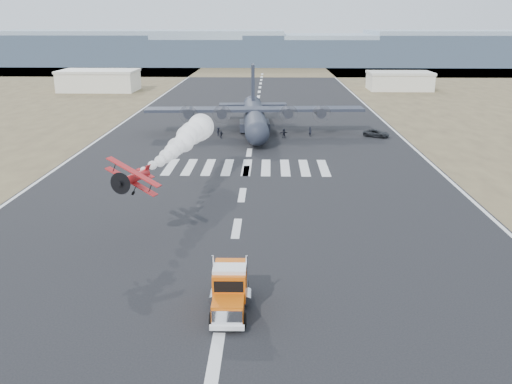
{
  "coord_description": "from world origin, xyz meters",
  "views": [
    {
      "loc": [
        3.62,
        -31.7,
        21.95
      ],
      "look_at": [
        2.12,
        24.75,
        4.0
      ],
      "focal_mm": 38.0,
      "sensor_mm": 36.0,
      "label": 1
    }
  ],
  "objects_px": {
    "transport_aircraft": "(255,116)",
    "crew_d": "(221,134)",
    "crew_b": "(261,132)",
    "crew_f": "(284,133)",
    "aerobatic_biplane": "(133,178)",
    "crew_e": "(253,131)",
    "crew_a": "(310,132)",
    "hangar_left": "(99,80)",
    "crew_g": "(249,137)",
    "support_vehicle": "(376,133)",
    "crew_h": "(260,136)",
    "crew_c": "(218,131)",
    "hangar_right": "(399,81)",
    "semi_truck": "(230,288)"
  },
  "relations": [
    {
      "from": "semi_truck",
      "to": "transport_aircraft",
      "type": "height_order",
      "value": "transport_aircraft"
    },
    {
      "from": "hangar_right",
      "to": "support_vehicle",
      "type": "xyz_separation_m",
      "value": [
        -21.45,
        -76.09,
        -2.31
      ]
    },
    {
      "from": "hangar_right",
      "to": "crew_a",
      "type": "xyz_separation_m",
      "value": [
        -34.48,
        -75.87,
        -2.07
      ]
    },
    {
      "from": "crew_c",
      "to": "aerobatic_biplane",
      "type": "bearing_deg",
      "value": -156.89
    },
    {
      "from": "hangar_right",
      "to": "support_vehicle",
      "type": "bearing_deg",
      "value": -105.74
    },
    {
      "from": "hangar_right",
      "to": "crew_b",
      "type": "height_order",
      "value": "hangar_right"
    },
    {
      "from": "crew_b",
      "to": "transport_aircraft",
      "type": "bearing_deg",
      "value": -129.46
    },
    {
      "from": "semi_truck",
      "to": "crew_h",
      "type": "height_order",
      "value": "semi_truck"
    },
    {
      "from": "hangar_left",
      "to": "crew_f",
      "type": "xyz_separation_m",
      "value": [
        58.31,
        -72.46,
        -2.51
      ]
    },
    {
      "from": "crew_e",
      "to": "crew_f",
      "type": "distance_m",
      "value": 6.73
    },
    {
      "from": "support_vehicle",
      "to": "crew_f",
      "type": "height_order",
      "value": "crew_f"
    },
    {
      "from": "semi_truck",
      "to": "transport_aircraft",
      "type": "xyz_separation_m",
      "value": [
        -0.16,
        72.31,
        1.45
      ]
    },
    {
      "from": "crew_f",
      "to": "hangar_right",
      "type": "bearing_deg",
      "value": -129.38
    },
    {
      "from": "aerobatic_biplane",
      "to": "hangar_right",
      "type": "bearing_deg",
      "value": 74.78
    },
    {
      "from": "transport_aircraft",
      "to": "crew_c",
      "type": "height_order",
      "value": "transport_aircraft"
    },
    {
      "from": "aerobatic_biplane",
      "to": "crew_d",
      "type": "height_order",
      "value": "aerobatic_biplane"
    },
    {
      "from": "hangar_right",
      "to": "transport_aircraft",
      "type": "distance_m",
      "value": 84.52
    },
    {
      "from": "transport_aircraft",
      "to": "crew_d",
      "type": "distance_m",
      "value": 9.86
    },
    {
      "from": "transport_aircraft",
      "to": "crew_c",
      "type": "bearing_deg",
      "value": -150.29
    },
    {
      "from": "hangar_left",
      "to": "support_vehicle",
      "type": "xyz_separation_m",
      "value": [
        76.55,
        -71.09,
        -2.7
      ]
    },
    {
      "from": "crew_c",
      "to": "crew_e",
      "type": "height_order",
      "value": "crew_e"
    },
    {
      "from": "transport_aircraft",
      "to": "crew_a",
      "type": "xyz_separation_m",
      "value": [
        11.14,
        -4.71,
        -2.32
      ]
    },
    {
      "from": "semi_truck",
      "to": "aerobatic_biplane",
      "type": "xyz_separation_m",
      "value": [
        -10.73,
        14.0,
        4.93
      ]
    },
    {
      "from": "hangar_right",
      "to": "crew_f",
      "type": "bearing_deg",
      "value": -117.13
    },
    {
      "from": "crew_g",
      "to": "crew_d",
      "type": "bearing_deg",
      "value": 74.91
    },
    {
      "from": "crew_a",
      "to": "hangar_left",
      "type": "bearing_deg",
      "value": 1.59
    },
    {
      "from": "crew_e",
      "to": "crew_a",
      "type": "bearing_deg",
      "value": -173.91
    },
    {
      "from": "crew_b",
      "to": "crew_e",
      "type": "height_order",
      "value": "crew_b"
    },
    {
      "from": "crew_h",
      "to": "hangar_left",
      "type": "bearing_deg",
      "value": 121.37
    },
    {
      "from": "hangar_left",
      "to": "semi_truck",
      "type": "bearing_deg",
      "value": -69.22
    },
    {
      "from": "crew_d",
      "to": "crew_g",
      "type": "height_order",
      "value": "crew_g"
    },
    {
      "from": "aerobatic_biplane",
      "to": "crew_b",
      "type": "bearing_deg",
      "value": 85.58
    },
    {
      "from": "crew_f",
      "to": "crew_h",
      "type": "bearing_deg",
      "value": 18.55
    },
    {
      "from": "aerobatic_biplane",
      "to": "crew_g",
      "type": "relative_size",
      "value": 3.16
    },
    {
      "from": "crew_d",
      "to": "crew_e",
      "type": "relative_size",
      "value": 0.94
    },
    {
      "from": "crew_d",
      "to": "crew_f",
      "type": "relative_size",
      "value": 0.88
    },
    {
      "from": "crew_h",
      "to": "crew_c",
      "type": "bearing_deg",
      "value": 147.39
    },
    {
      "from": "support_vehicle",
      "to": "crew_h",
      "type": "bearing_deg",
      "value": 128.39
    },
    {
      "from": "crew_d",
      "to": "crew_f",
      "type": "bearing_deg",
      "value": -151.21
    },
    {
      "from": "crew_f",
      "to": "crew_h",
      "type": "height_order",
      "value": "crew_h"
    },
    {
      "from": "semi_truck",
      "to": "aerobatic_biplane",
      "type": "distance_m",
      "value": 18.31
    },
    {
      "from": "crew_f",
      "to": "crew_h",
      "type": "distance_m",
      "value": 5.46
    },
    {
      "from": "crew_a",
      "to": "crew_h",
      "type": "distance_m",
      "value": 10.83
    },
    {
      "from": "crew_a",
      "to": "crew_e",
      "type": "bearing_deg",
      "value": 43.25
    },
    {
      "from": "aerobatic_biplane",
      "to": "crew_f",
      "type": "bearing_deg",
      "value": 80.65
    },
    {
      "from": "transport_aircraft",
      "to": "crew_g",
      "type": "relative_size",
      "value": 24.19
    },
    {
      "from": "crew_a",
      "to": "crew_b",
      "type": "bearing_deg",
      "value": 50.04
    },
    {
      "from": "semi_truck",
      "to": "crew_d",
      "type": "height_order",
      "value": "semi_truck"
    },
    {
      "from": "aerobatic_biplane",
      "to": "crew_c",
      "type": "relative_size",
      "value": 3.4
    },
    {
      "from": "transport_aircraft",
      "to": "crew_b",
      "type": "height_order",
      "value": "transport_aircraft"
    }
  ]
}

